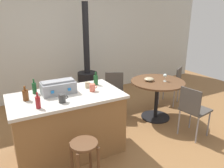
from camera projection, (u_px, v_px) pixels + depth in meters
ground_plane at (115, 138)px, 3.63m from camera, size 8.80×8.80×0.00m
back_wall at (67, 40)px, 5.19m from camera, size 8.00×0.10×2.70m
kitchen_island at (68, 124)px, 3.15m from camera, size 1.53×0.87×0.91m
wooden_stool at (85, 156)px, 2.46m from camera, size 0.31×0.31×0.63m
dining_table at (157, 90)px, 4.15m from camera, size 1.01×1.01×0.76m
folding_chair_near at (114, 91)px, 4.29m from camera, size 0.55×0.55×0.86m
folding_chair_far at (193, 108)px, 3.52m from camera, size 0.46×0.46×0.87m
folding_chair_left at (173, 83)px, 4.82m from camera, size 0.55×0.55×0.85m
wood_stove at (88, 80)px, 4.94m from camera, size 0.44×0.45×2.20m
toolbox at (58, 87)px, 3.05m from camera, size 0.46×0.28×0.19m
bottle_0 at (26, 95)px, 2.80m from camera, size 0.08×0.08×0.19m
bottle_1 at (34, 88)px, 3.04m from camera, size 0.06×0.06×0.21m
bottle_2 at (38, 102)px, 2.57m from camera, size 0.06×0.06×0.20m
bottle_3 at (96, 80)px, 3.40m from camera, size 0.07×0.07×0.21m
cup_0 at (62, 98)px, 2.74m from camera, size 0.12×0.09×0.11m
cup_1 at (93, 88)px, 3.13m from camera, size 0.12×0.08×0.11m
cup_2 at (88, 85)px, 3.27m from camera, size 0.11×0.07×0.09m
wine_glass at (165, 76)px, 4.05m from camera, size 0.07×0.07×0.14m
serving_bowl at (149, 79)px, 4.09m from camera, size 0.18×0.18×0.07m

